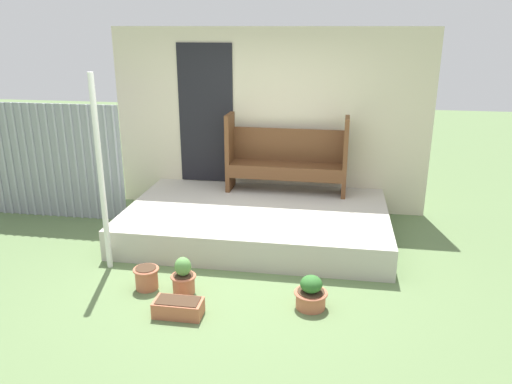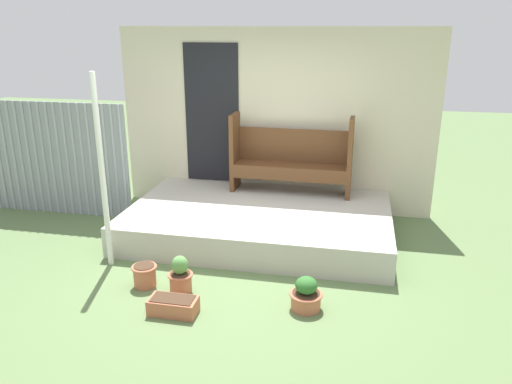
{
  "view_description": "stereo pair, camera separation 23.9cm",
  "coord_description": "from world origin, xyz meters",
  "px_view_note": "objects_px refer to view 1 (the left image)",
  "views": [
    {
      "loc": [
        1.05,
        -4.9,
        2.61
      ],
      "look_at": [
        0.2,
        0.37,
        0.82
      ],
      "focal_mm": 35.0,
      "sensor_mm": 36.0,
      "label": 1
    },
    {
      "loc": [
        1.28,
        -4.86,
        2.61
      ],
      "look_at": [
        0.2,
        0.37,
        0.82
      ],
      "focal_mm": 35.0,
      "sensor_mm": 36.0,
      "label": 2
    }
  ],
  "objects_px": {
    "support_post": "(101,175)",
    "bench": "(287,156)",
    "planter_box_rect": "(178,308)",
    "flower_pot_left": "(147,277)",
    "flower_pot_middle": "(183,278)",
    "flower_pot_right": "(311,294)"
  },
  "relations": [
    {
      "from": "support_post",
      "to": "bench",
      "type": "xyz_separation_m",
      "value": [
        1.81,
        1.93,
        -0.2
      ]
    },
    {
      "from": "bench",
      "to": "planter_box_rect",
      "type": "relative_size",
      "value": 3.63
    },
    {
      "from": "support_post",
      "to": "planter_box_rect",
      "type": "distance_m",
      "value": 1.7
    },
    {
      "from": "flower_pot_left",
      "to": "flower_pot_middle",
      "type": "height_order",
      "value": "flower_pot_middle"
    },
    {
      "from": "flower_pot_right",
      "to": "planter_box_rect",
      "type": "xyz_separation_m",
      "value": [
        -1.23,
        -0.34,
        -0.07
      ]
    },
    {
      "from": "support_post",
      "to": "bench",
      "type": "relative_size",
      "value": 1.3
    },
    {
      "from": "bench",
      "to": "flower_pot_right",
      "type": "height_order",
      "value": "bench"
    },
    {
      "from": "flower_pot_left",
      "to": "flower_pot_right",
      "type": "xyz_separation_m",
      "value": [
        1.71,
        -0.1,
        0.02
      ]
    },
    {
      "from": "flower_pot_middle",
      "to": "support_post",
      "type": "bearing_deg",
      "value": 156.83
    },
    {
      "from": "flower_pot_middle",
      "to": "flower_pot_right",
      "type": "relative_size",
      "value": 1.17
    },
    {
      "from": "flower_pot_middle",
      "to": "planter_box_rect",
      "type": "height_order",
      "value": "flower_pot_middle"
    },
    {
      "from": "bench",
      "to": "flower_pot_right",
      "type": "distance_m",
      "value": 2.6
    },
    {
      "from": "support_post",
      "to": "bench",
      "type": "distance_m",
      "value": 2.65
    },
    {
      "from": "flower_pot_right",
      "to": "planter_box_rect",
      "type": "relative_size",
      "value": 0.73
    },
    {
      "from": "bench",
      "to": "planter_box_rect",
      "type": "distance_m",
      "value": 2.98
    },
    {
      "from": "flower_pot_middle",
      "to": "planter_box_rect",
      "type": "relative_size",
      "value": 0.86
    },
    {
      "from": "flower_pot_left",
      "to": "planter_box_rect",
      "type": "bearing_deg",
      "value": -42.51
    },
    {
      "from": "support_post",
      "to": "flower_pot_left",
      "type": "xyz_separation_m",
      "value": [
        0.6,
        -0.4,
        -0.95
      ]
    },
    {
      "from": "support_post",
      "to": "planter_box_rect",
      "type": "relative_size",
      "value": 4.71
    },
    {
      "from": "support_post",
      "to": "planter_box_rect",
      "type": "bearing_deg",
      "value": -38.04
    },
    {
      "from": "support_post",
      "to": "flower_pot_middle",
      "type": "xyz_separation_m",
      "value": [
        1.01,
        -0.43,
        -0.91
      ]
    },
    {
      "from": "flower_pot_left",
      "to": "planter_box_rect",
      "type": "relative_size",
      "value": 0.59
    }
  ]
}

